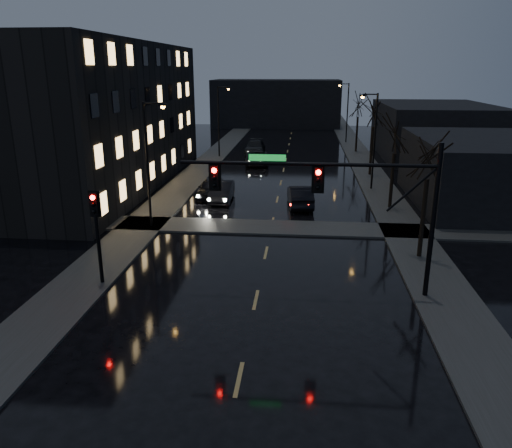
% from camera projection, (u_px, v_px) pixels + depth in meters
% --- Properties ---
extents(ground, '(160.00, 160.00, 0.00)m').
position_uv_depth(ground, '(230.00, 419.00, 14.74)').
color(ground, black).
rests_on(ground, ground).
extents(sidewalk_left, '(3.00, 140.00, 0.12)m').
position_uv_depth(sidewalk_left, '(195.00, 174.00, 48.74)').
color(sidewalk_left, '#2D2D2B').
rests_on(sidewalk_left, ground).
extents(sidewalk_right, '(3.00, 140.00, 0.12)m').
position_uv_depth(sidewalk_right, '(372.00, 177.00, 47.21)').
color(sidewalk_right, '#2D2D2B').
rests_on(sidewalk_right, ground).
extents(sidewalk_cross, '(40.00, 3.00, 0.12)m').
position_uv_depth(sidewalk_cross, '(271.00, 227.00, 32.30)').
color(sidewalk_cross, '#2D2D2B').
rests_on(sidewalk_cross, ground).
extents(apartment_block, '(12.00, 30.00, 12.00)m').
position_uv_depth(apartment_block, '(89.00, 116.00, 42.93)').
color(apartment_block, black).
rests_on(apartment_block, ground).
extents(commercial_right_near, '(10.00, 14.00, 5.00)m').
position_uv_depth(commercial_right_near, '(484.00, 172.00, 37.30)').
color(commercial_right_near, black).
rests_on(commercial_right_near, ground).
extents(commercial_right_far, '(12.00, 18.00, 6.00)m').
position_uv_depth(commercial_right_far, '(434.00, 130.00, 57.92)').
color(commercial_right_far, black).
rests_on(commercial_right_far, ground).
extents(far_block, '(22.00, 10.00, 8.00)m').
position_uv_depth(far_block, '(276.00, 103.00, 87.92)').
color(far_block, black).
rests_on(far_block, ground).
extents(signal_mast, '(11.11, 0.41, 7.00)m').
position_uv_depth(signal_mast, '(347.00, 191.00, 21.49)').
color(signal_mast, black).
rests_on(signal_mast, ground).
extents(signal_pole_left, '(0.35, 0.41, 4.53)m').
position_uv_depth(signal_pole_left, '(97.00, 224.00, 23.06)').
color(signal_pole_left, black).
rests_on(signal_pole_left, ground).
extents(tree_near, '(3.52, 3.52, 8.08)m').
position_uv_depth(tree_near, '(431.00, 144.00, 25.43)').
color(tree_near, black).
rests_on(tree_near, ground).
extents(tree_mid_a, '(3.30, 3.30, 7.58)m').
position_uv_depth(tree_mid_a, '(396.00, 129.00, 35.04)').
color(tree_mid_a, black).
rests_on(tree_mid_a, ground).
extents(tree_mid_b, '(3.74, 3.74, 8.59)m').
position_uv_depth(tree_mid_b, '(374.00, 105.00, 46.21)').
color(tree_mid_b, black).
rests_on(tree_mid_b, ground).
extents(tree_far, '(3.43, 3.43, 7.88)m').
position_uv_depth(tree_far, '(359.00, 102.00, 59.67)').
color(tree_far, black).
rests_on(tree_far, ground).
extents(streetlight_l_near, '(1.53, 0.28, 8.00)m').
position_uv_depth(streetlight_l_near, '(150.00, 154.00, 31.09)').
color(streetlight_l_near, black).
rests_on(streetlight_l_near, ground).
extents(streetlight_l_far, '(1.53, 0.28, 8.00)m').
position_uv_depth(streetlight_l_far, '(220.00, 115.00, 56.75)').
color(streetlight_l_far, black).
rests_on(streetlight_l_far, ground).
extents(streetlight_r_mid, '(1.53, 0.28, 8.00)m').
position_uv_depth(streetlight_r_mid, '(372.00, 133.00, 41.13)').
color(streetlight_r_mid, black).
rests_on(streetlight_r_mid, ground).
extents(streetlight_r_far, '(1.53, 0.28, 8.00)m').
position_uv_depth(streetlight_r_far, '(346.00, 108.00, 67.73)').
color(streetlight_r_far, black).
rests_on(streetlight_r_far, ground).
extents(oncoming_car_a, '(1.84, 4.52, 1.54)m').
position_uv_depth(oncoming_car_a, '(211.00, 188.00, 39.75)').
color(oncoming_car_a, black).
rests_on(oncoming_car_a, ground).
extents(oncoming_car_b, '(1.70, 4.56, 1.49)m').
position_uv_depth(oncoming_car_b, '(222.00, 192.00, 38.79)').
color(oncoming_car_b, black).
rests_on(oncoming_car_b, ground).
extents(oncoming_car_c, '(2.86, 5.43, 1.46)m').
position_uv_depth(oncoming_car_c, '(257.00, 158.00, 53.40)').
color(oncoming_car_c, black).
rests_on(oncoming_car_c, ground).
extents(oncoming_car_d, '(2.23, 5.45, 1.58)m').
position_uv_depth(oncoming_car_d, '(255.00, 147.00, 60.34)').
color(oncoming_car_d, black).
rests_on(oncoming_car_d, ground).
extents(lead_car, '(2.14, 4.95, 1.59)m').
position_uv_depth(lead_car, '(300.00, 196.00, 37.21)').
color(lead_car, black).
rests_on(lead_car, ground).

